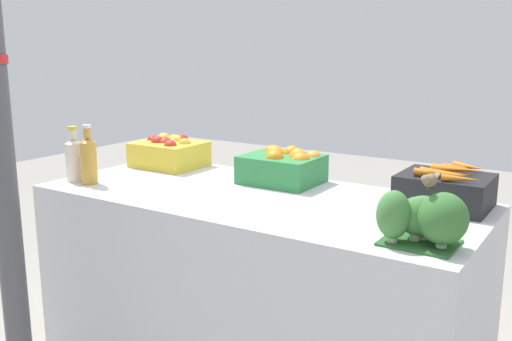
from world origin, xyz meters
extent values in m
cube|color=silver|center=(0.00, 0.00, 0.40)|extent=(1.79, 0.79, 0.80)
cube|color=gold|center=(-0.67, 0.23, 0.86)|extent=(0.32, 0.27, 0.12)
sphere|color=red|center=(-0.72, 0.21, 0.92)|extent=(0.06, 0.06, 0.06)
sphere|color=red|center=(-0.66, 0.32, 0.92)|extent=(0.07, 0.07, 0.07)
sphere|color=red|center=(-0.68, 0.22, 0.92)|extent=(0.06, 0.06, 0.06)
sphere|color=gold|center=(-0.67, 0.28, 0.91)|extent=(0.06, 0.06, 0.06)
sphere|color=red|center=(-0.70, 0.24, 0.92)|extent=(0.07, 0.07, 0.07)
sphere|color=gold|center=(-0.58, 0.25, 0.92)|extent=(0.06, 0.06, 0.06)
sphere|color=gold|center=(-0.66, 0.30, 0.92)|extent=(0.06, 0.06, 0.06)
sphere|color=red|center=(-0.60, 0.17, 0.92)|extent=(0.06, 0.06, 0.06)
sphere|color=red|center=(-0.79, 0.25, 0.92)|extent=(0.06, 0.06, 0.06)
sphere|color=gold|center=(-0.77, 0.31, 0.92)|extent=(0.08, 0.08, 0.08)
sphere|color=gold|center=(-0.69, 0.30, 0.92)|extent=(0.07, 0.07, 0.07)
cube|color=#2D8442|center=(-0.02, 0.23, 0.86)|extent=(0.32, 0.27, 0.12)
sphere|color=orange|center=(-0.02, 0.18, 0.91)|extent=(0.08, 0.08, 0.08)
sphere|color=orange|center=(0.05, 0.25, 0.92)|extent=(0.08, 0.08, 0.08)
sphere|color=orange|center=(-0.02, 0.19, 0.93)|extent=(0.07, 0.07, 0.07)
sphere|color=orange|center=(-0.02, 0.17, 0.92)|extent=(0.07, 0.07, 0.07)
sphere|color=orange|center=(-0.12, 0.33, 0.91)|extent=(0.08, 0.08, 0.08)
sphere|color=orange|center=(-0.01, 0.31, 0.92)|extent=(0.08, 0.08, 0.08)
sphere|color=orange|center=(-0.07, 0.27, 0.92)|extent=(0.08, 0.08, 0.08)
sphere|color=orange|center=(0.10, 0.31, 0.91)|extent=(0.07, 0.07, 0.07)
sphere|color=orange|center=(0.09, 0.22, 0.91)|extent=(0.09, 0.09, 0.09)
cube|color=black|center=(0.69, 0.23, 0.86)|extent=(0.32, 0.27, 0.12)
cone|color=orange|center=(0.69, 0.16, 0.95)|extent=(0.16, 0.04, 0.03)
cone|color=orange|center=(0.66, 0.16, 0.94)|extent=(0.13, 0.04, 0.03)
cone|color=orange|center=(0.70, 0.30, 0.94)|extent=(0.16, 0.04, 0.03)
cone|color=orange|center=(0.71, 0.21, 0.94)|extent=(0.14, 0.07, 0.03)
cone|color=orange|center=(0.71, 0.17, 0.94)|extent=(0.14, 0.06, 0.03)
cone|color=orange|center=(0.77, 0.14, 0.94)|extent=(0.14, 0.06, 0.03)
cone|color=orange|center=(0.75, 0.34, 0.94)|extent=(0.13, 0.06, 0.03)
cone|color=orange|center=(0.74, 0.28, 0.94)|extent=(0.16, 0.05, 0.03)
cone|color=orange|center=(0.70, 0.24, 0.95)|extent=(0.15, 0.07, 0.03)
cone|color=orange|center=(0.71, 0.33, 0.94)|extent=(0.13, 0.05, 0.03)
cube|color=#2D602D|center=(0.74, -0.23, 0.81)|extent=(0.22, 0.18, 0.01)
ellipsoid|color=#387033|center=(0.81, -0.24, 0.90)|extent=(0.15, 0.15, 0.15)
cylinder|color=#B2C693|center=(0.81, -0.24, 0.82)|extent=(0.03, 0.03, 0.02)
ellipsoid|color=#427F3D|center=(0.74, -0.20, 0.88)|extent=(0.15, 0.15, 0.12)
cylinder|color=#B2C693|center=(0.74, -0.20, 0.82)|extent=(0.03, 0.03, 0.02)
ellipsoid|color=#427F3D|center=(0.72, -0.22, 0.89)|extent=(0.11, 0.11, 0.12)
cylinder|color=#B2C693|center=(0.72, -0.22, 0.82)|extent=(0.03, 0.03, 0.02)
ellipsoid|color=#427F3D|center=(0.67, -0.27, 0.90)|extent=(0.10, 0.10, 0.15)
cylinder|color=#B2C693|center=(0.67, -0.27, 0.82)|extent=(0.03, 0.03, 0.02)
cylinder|color=beige|center=(-0.81, -0.24, 0.89)|extent=(0.07, 0.07, 0.17)
cone|color=beige|center=(-0.81, -0.24, 0.98)|extent=(0.07, 0.07, 0.02)
cylinder|color=beige|center=(-0.81, -0.24, 1.01)|extent=(0.03, 0.03, 0.04)
cylinder|color=gold|center=(-0.81, -0.24, 1.04)|extent=(0.04, 0.04, 0.01)
cylinder|color=gold|center=(-0.71, -0.24, 0.90)|extent=(0.07, 0.07, 0.18)
cone|color=gold|center=(-0.71, -0.24, 1.00)|extent=(0.07, 0.07, 0.02)
cylinder|color=gold|center=(-0.71, -0.24, 1.03)|extent=(0.03, 0.03, 0.04)
cylinder|color=silver|center=(-0.71, -0.24, 1.06)|extent=(0.04, 0.04, 0.01)
cube|color=#4C3D2D|center=(0.76, -0.22, 0.98)|extent=(0.02, 0.02, 0.01)
ellipsoid|color=#7A664C|center=(0.76, -0.22, 1.00)|extent=(0.04, 0.07, 0.04)
sphere|color=#897556|center=(0.76, -0.26, 1.02)|extent=(0.03, 0.03, 0.03)
cone|color=#4C3D28|center=(0.76, -0.28, 1.02)|extent=(0.01, 0.01, 0.01)
cube|color=#7A664C|center=(0.76, -0.17, 1.01)|extent=(0.02, 0.04, 0.01)
camera|label=1|loc=(1.22, -1.88, 1.39)|focal=40.00mm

